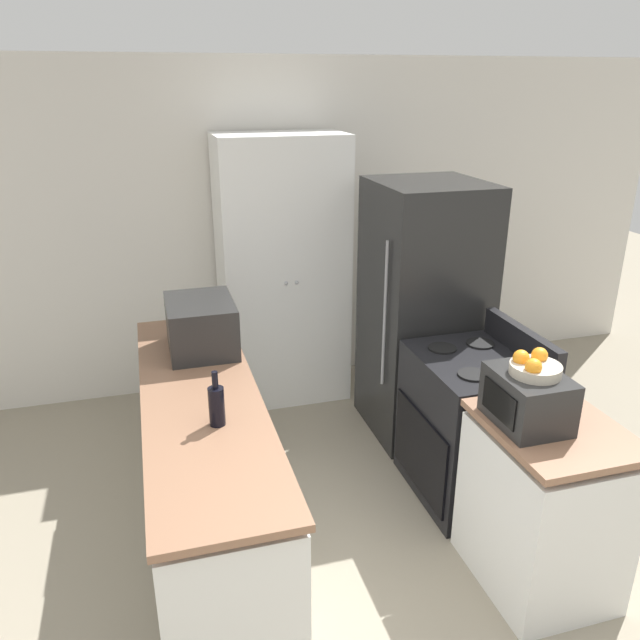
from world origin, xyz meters
TOP-DOWN VIEW (x-y plane):
  - wall_back at (0.00, 3.17)m, footprint 7.00×0.06m
  - counter_left at (-0.79, 1.24)m, footprint 0.60×2.28m
  - counter_right at (0.79, 0.46)m, footprint 0.60×0.72m
  - pantry_cabinet at (0.02, 2.84)m, footprint 0.96×0.59m
  - stove at (0.81, 1.23)m, footprint 0.66×0.78m
  - refrigerator at (0.84, 2.05)m, footprint 0.74×0.78m
  - microwave at (-0.71, 1.82)m, footprint 0.40×0.51m
  - wine_bottle at (-0.74, 0.91)m, footprint 0.08×0.08m
  - toaster_oven at (0.66, 0.53)m, footprint 0.30×0.38m
  - fruit_bowl at (0.67, 0.52)m, footprint 0.23×0.23m

SIDE VIEW (x-z plane):
  - counter_left at x=-0.79m, z-range -0.02..0.89m
  - counter_right at x=0.79m, z-range -0.02..0.89m
  - stove at x=0.81m, z-range -0.07..0.99m
  - refrigerator at x=0.84m, z-range 0.00..1.81m
  - wine_bottle at x=-0.74m, z-range 0.87..1.15m
  - pantry_cabinet at x=0.02m, z-range 0.00..2.07m
  - toaster_oven at x=0.66m, z-range 0.91..1.16m
  - microwave at x=-0.71m, z-range 0.91..1.21m
  - fruit_bowl at x=0.67m, z-range 1.15..1.25m
  - wall_back at x=0.00m, z-range 0.00..2.60m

